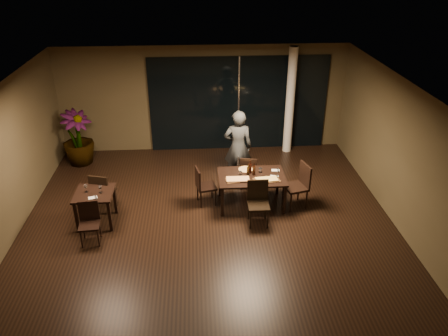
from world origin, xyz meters
TOP-DOWN VIEW (x-y plane):
  - ground at (0.00, 0.00)m, footprint 8.00×8.00m
  - wall_back at (0.00, 4.05)m, footprint 8.00×0.10m
  - wall_front at (0.00, -4.05)m, footprint 8.00×0.10m
  - wall_right at (4.05, 0.00)m, footprint 0.10×8.00m
  - ceiling at (0.00, 0.00)m, footprint 8.00×8.00m
  - window_panel at (1.00, 3.96)m, footprint 5.00×0.06m
  - column at (2.40, 3.65)m, footprint 0.24×0.24m
  - main_table at (1.00, 0.80)m, footprint 1.50×1.00m
  - side_table at (-2.40, 0.30)m, footprint 0.80×0.80m
  - chair_main_far at (1.03, 1.52)m, footprint 0.48×0.48m
  - chair_main_near at (1.06, 0.10)m, footprint 0.45×0.45m
  - chair_main_left at (-0.10, 0.91)m, footprint 0.51×0.51m
  - chair_main_right at (2.08, 0.70)m, footprint 0.59×0.59m
  - chair_side_far at (-2.34, 0.75)m, footprint 0.54×0.54m
  - chair_side_near at (-2.40, -0.33)m, footprint 0.43×0.43m
  - diner at (0.80, 1.95)m, footprint 0.66×0.46m
  - potted_plant at (-3.40, 3.23)m, footprint 1.15×1.15m
  - pizza_board_left at (0.67, 0.63)m, footprint 0.56×0.34m
  - pizza_board_right at (1.31, 0.58)m, footprint 0.61×0.37m
  - oblong_pizza_left at (0.67, 0.63)m, footprint 0.49×0.23m
  - oblong_pizza_right at (1.31, 0.58)m, footprint 0.48×0.26m
  - round_pizza at (0.90, 1.10)m, footprint 0.32×0.32m
  - bottle_a at (0.92, 0.84)m, footprint 0.06×0.06m
  - bottle_b at (1.05, 0.85)m, footprint 0.06×0.06m
  - bottle_c at (0.98, 0.95)m, footprint 0.07×0.07m
  - tumbler_left at (0.75, 0.87)m, footprint 0.07×0.07m
  - tumbler_right at (1.22, 0.97)m, footprint 0.08×0.08m
  - napkin_near at (1.50, 0.72)m, footprint 0.20×0.15m
  - napkin_far at (1.58, 1.01)m, footprint 0.19×0.12m
  - wine_glass_a at (-2.56, 0.33)m, footprint 0.08×0.08m
  - wine_glass_b at (-2.25, 0.29)m, footprint 0.07×0.07m
  - side_napkin at (-2.38, 0.07)m, footprint 0.20×0.16m

SIDE VIEW (x-z plane):
  - ground at x=0.00m, z-range 0.00..0.00m
  - chair_side_near at x=-2.40m, z-range 0.05..0.92m
  - chair_main_far at x=1.03m, z-range 0.05..0.93m
  - chair_main_left at x=-0.10m, z-range 0.05..0.97m
  - chair_side_far at x=-2.34m, z-range 0.06..1.00m
  - chair_main_near at x=1.06m, z-range 0.06..1.03m
  - chair_main_right at x=2.08m, z-range 0.06..1.10m
  - side_table at x=-2.40m, z-range 0.25..1.00m
  - main_table at x=1.00m, z-range 0.30..1.05m
  - potted_plant at x=-3.40m, z-range 0.00..1.50m
  - pizza_board_left at x=0.67m, z-range 0.75..0.76m
  - pizza_board_right at x=1.31m, z-range 0.75..0.76m
  - round_pizza at x=0.90m, z-range 0.75..0.76m
  - napkin_near at x=1.50m, z-range 0.75..0.76m
  - napkin_far at x=1.58m, z-range 0.75..0.76m
  - side_napkin at x=-2.38m, z-range 0.75..0.76m
  - oblong_pizza_left at x=0.67m, z-range 0.77..0.78m
  - oblong_pizza_right at x=1.31m, z-range 0.77..0.78m
  - tumbler_left at x=0.75m, z-range 0.75..0.83m
  - tumbler_right at x=1.22m, z-range 0.75..0.85m
  - wine_glass_b at x=-2.25m, z-range 0.75..0.92m
  - wine_glass_a at x=-2.56m, z-range 0.75..0.93m
  - bottle_a at x=0.92m, z-range 0.75..1.03m
  - bottle_b at x=1.05m, z-range 0.75..1.04m
  - bottle_c at x=0.98m, z-range 0.75..1.06m
  - diner at x=0.80m, z-range 0.00..1.89m
  - window_panel at x=1.00m, z-range 0.00..2.70m
  - wall_back at x=0.00m, z-range 0.00..3.00m
  - wall_front at x=0.00m, z-range 0.00..3.00m
  - wall_right at x=4.05m, z-range 0.00..3.00m
  - column at x=2.40m, z-range 0.00..3.00m
  - ceiling at x=0.00m, z-range 3.00..3.04m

